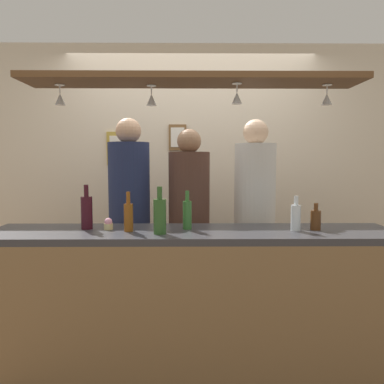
{
  "coord_description": "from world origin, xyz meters",
  "views": [
    {
      "loc": [
        -0.03,
        -2.79,
        1.43
      ],
      "look_at": [
        0.0,
        0.1,
        1.18
      ],
      "focal_mm": 34.96,
      "sensor_mm": 36.0,
      "label": 1
    }
  ],
  "objects": [
    {
      "name": "ground_plane",
      "position": [
        0.0,
        0.0,
        0.0
      ],
      "size": [
        8.0,
        8.0,
        0.0
      ],
      "primitive_type": "plane",
      "color": "brown"
    },
    {
      "name": "bottle_beer_brown_stubby",
      "position": [
        0.82,
        -0.34,
        1.04
      ],
      "size": [
        0.07,
        0.07,
        0.18
      ],
      "color": "#512D14",
      "rests_on": "bar_counter"
    },
    {
      "name": "bottle_beer_amber_tall",
      "position": [
        -0.42,
        -0.37,
        1.07
      ],
      "size": [
        0.06,
        0.06,
        0.26
      ],
      "color": "brown",
      "rests_on": "bar_counter"
    },
    {
      "name": "bottle_soda_clear",
      "position": [
        0.68,
        -0.37,
        1.06
      ],
      "size": [
        0.06,
        0.06,
        0.23
      ],
      "color": "silver",
      "rests_on": "bar_counter"
    },
    {
      "name": "person_middle_brown_shirt",
      "position": [
        -0.02,
        0.29,
        1.02
      ],
      "size": [
        0.34,
        0.34,
        1.68
      ],
      "color": "#2D334C",
      "rests_on": "ground_plane"
    },
    {
      "name": "hanging_wineglass_left",
      "position": [
        -0.28,
        -0.23,
        1.84
      ],
      "size": [
        0.07,
        0.07,
        0.13
      ],
      "color": "silver",
      "rests_on": "overhead_glass_rack"
    },
    {
      "name": "back_wall",
      "position": [
        0.0,
        1.1,
        1.3
      ],
      "size": [
        4.4,
        0.06,
        2.6
      ],
      "primitive_type": "cube",
      "color": "beige",
      "rests_on": "ground_plane"
    },
    {
      "name": "hanging_wineglass_center_left",
      "position": [
        0.29,
        -0.31,
        1.84
      ],
      "size": [
        0.07,
        0.07,
        0.13
      ],
      "color": "silver",
      "rests_on": "overhead_glass_rack"
    },
    {
      "name": "picture_frame_crest",
      "position": [
        -0.14,
        1.06,
        1.66
      ],
      "size": [
        0.18,
        0.02,
        0.26
      ],
      "color": "brown",
      "rests_on": "back_wall"
    },
    {
      "name": "bottle_beer_green_import",
      "position": [
        -0.04,
        -0.3,
        1.07
      ],
      "size": [
        0.06,
        0.06,
        0.26
      ],
      "color": "#336B2D",
      "rests_on": "bar_counter"
    },
    {
      "name": "cupcake",
      "position": [
        -0.56,
        -0.31,
        1.0
      ],
      "size": [
        0.06,
        0.06,
        0.08
      ],
      "color": "beige",
      "rests_on": "bar_counter"
    },
    {
      "name": "hanging_wineglass_far_left",
      "position": [
        -0.88,
        -0.25,
        1.84
      ],
      "size": [
        0.07,
        0.07,
        0.13
      ],
      "color": "silver",
      "rests_on": "overhead_glass_rack"
    },
    {
      "name": "overhead_glass_rack",
      "position": [
        0.0,
        -0.3,
        1.95
      ],
      "size": [
        2.2,
        0.36,
        0.04
      ],
      "primitive_type": "cube",
      "color": "brown"
    },
    {
      "name": "person_right_white_patterned_shirt",
      "position": [
        0.52,
        0.29,
        1.07
      ],
      "size": [
        0.34,
        0.34,
        1.76
      ],
      "color": "#2D334C",
      "rests_on": "ground_plane"
    },
    {
      "name": "hanging_wineglass_center",
      "position": [
        0.89,
        -0.27,
        1.84
      ],
      "size": [
        0.07,
        0.07,
        0.13
      ],
      "color": "silver",
      "rests_on": "overhead_glass_rack"
    },
    {
      "name": "picture_frame_caricature",
      "position": [
        -0.73,
        1.06,
        1.55
      ],
      "size": [
        0.26,
        0.02,
        0.34
      ],
      "color": "#B29338",
      "rests_on": "back_wall"
    },
    {
      "name": "bottle_wine_dark_red",
      "position": [
        -0.71,
        -0.29,
        1.08
      ],
      "size": [
        0.08,
        0.08,
        0.3
      ],
      "color": "#380F19",
      "rests_on": "bar_counter"
    },
    {
      "name": "person_left_navy_shirt",
      "position": [
        -0.52,
        0.29,
        1.07
      ],
      "size": [
        0.34,
        0.34,
        1.77
      ],
      "color": "#2D334C",
      "rests_on": "ground_plane"
    },
    {
      "name": "bar_counter",
      "position": [
        0.0,
        -0.5,
        0.66
      ],
      "size": [
        2.7,
        0.55,
        0.97
      ],
      "color": "#38383D",
      "rests_on": "ground_plane"
    },
    {
      "name": "bottle_champagne_green",
      "position": [
        -0.21,
        -0.46,
        1.08
      ],
      "size": [
        0.08,
        0.08,
        0.3
      ],
      "color": "#2D5623",
      "rests_on": "bar_counter"
    }
  ]
}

